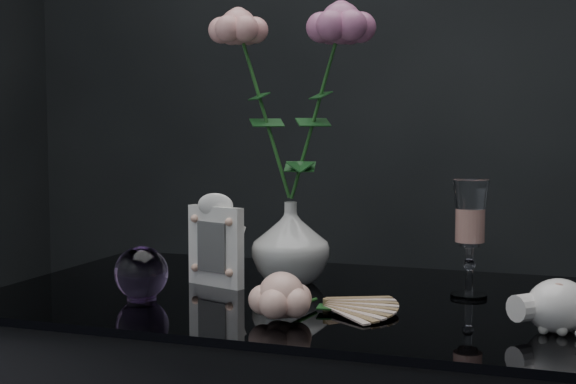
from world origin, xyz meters
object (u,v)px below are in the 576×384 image
at_px(vase, 291,243).
at_px(pearl_jar, 558,303).
at_px(paperweight, 141,273).
at_px(loose_rose, 281,296).
at_px(wine_glass, 470,239).
at_px(picture_frame, 216,240).

bearing_deg(vase, pearl_jar, -23.69).
relative_size(paperweight, loose_rose, 0.42).
relative_size(wine_glass, paperweight, 2.22).
distance_m(picture_frame, loose_rose, 0.26).
bearing_deg(loose_rose, paperweight, -170.22).
bearing_deg(loose_rose, pearl_jar, 31.10).
relative_size(vase, loose_rose, 0.71).
bearing_deg(wine_glass, loose_rose, -134.12).
bearing_deg(loose_rose, vase, 127.79).
bearing_deg(pearl_jar, paperweight, -136.72).
distance_m(vase, picture_frame, 0.13).
distance_m(loose_rose, pearl_jar, 0.36).
height_order(paperweight, loose_rose, paperweight).
bearing_deg(vase, loose_rose, -73.55).
bearing_deg(pearl_jar, loose_rose, -128.03).
bearing_deg(picture_frame, paperweight, -96.37).
bearing_deg(pearl_jar, wine_glass, 170.10).
height_order(vase, pearl_jar, vase).
bearing_deg(wine_glass, vase, 176.38).
bearing_deg(paperweight, wine_glass, 21.12).
bearing_deg(vase, picture_frame, -148.45).
bearing_deg(pearl_jar, vase, -161.48).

